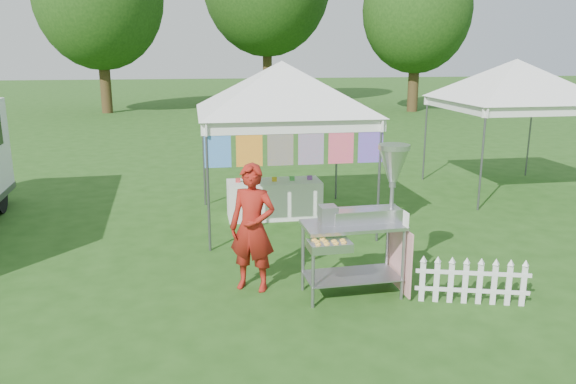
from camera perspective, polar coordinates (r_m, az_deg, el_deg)
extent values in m
plane|color=#224A15|center=(7.57, 3.65, -10.67)|extent=(120.00, 120.00, 0.00)
cylinder|color=#59595E|center=(9.02, -8.12, 0.39)|extent=(0.04, 0.04, 2.10)
cylinder|color=#59595E|center=(9.51, 9.23, 1.07)|extent=(0.04, 0.04, 2.10)
cylinder|color=#59595E|center=(11.80, -8.55, 3.63)|extent=(0.04, 0.04, 2.10)
cylinder|color=#59595E|center=(12.18, 4.96, 4.07)|extent=(0.04, 0.04, 2.10)
cube|color=white|center=(8.99, 0.81, 6.65)|extent=(3.00, 0.03, 0.22)
cube|color=white|center=(11.77, -1.72, 8.43)|extent=(3.00, 0.03, 0.22)
pyramid|color=white|center=(10.31, -0.64, 13.19)|extent=(4.24, 4.24, 0.90)
cylinder|color=#59595E|center=(8.98, 0.81, 7.15)|extent=(3.00, 0.03, 0.03)
cube|color=blue|center=(8.89, -7.18, 4.69)|extent=(0.42, 0.01, 0.70)
cube|color=red|center=(8.92, -3.96, 4.80)|extent=(0.42, 0.01, 0.70)
cube|color=#DBA70B|center=(8.99, -0.77, 4.90)|extent=(0.42, 0.01, 0.70)
cube|color=#32A9BD|center=(9.07, 2.36, 4.98)|extent=(0.42, 0.01, 0.70)
cube|color=#DB1BA6|center=(9.19, 5.42, 5.05)|extent=(0.42, 0.01, 0.70)
cube|color=#AF19B2|center=(9.33, 8.40, 5.10)|extent=(0.42, 0.01, 0.70)
cylinder|color=#59595E|center=(11.93, 19.10, 3.12)|extent=(0.04, 0.04, 2.10)
cylinder|color=#59595E|center=(14.44, 13.76, 5.31)|extent=(0.04, 0.04, 2.10)
cylinder|color=#59595E|center=(15.78, 23.32, 5.28)|extent=(0.04, 0.04, 2.10)
cube|color=white|center=(12.54, 25.21, 7.46)|extent=(3.00, 0.03, 0.22)
cube|color=white|center=(14.96, 19.04, 8.91)|extent=(3.00, 0.03, 0.22)
pyramid|color=white|center=(13.68, 22.25, 12.42)|extent=(4.24, 4.24, 0.90)
cylinder|color=#59595E|center=(12.54, 25.25, 7.82)|extent=(3.00, 0.03, 0.03)
cylinder|color=#372914|center=(31.02, -18.12, 11.30)|extent=(0.56, 0.56, 3.96)
cylinder|color=#372914|center=(35.00, -2.11, 12.94)|extent=(0.56, 0.56, 4.84)
cylinder|color=#372914|center=(30.98, 12.64, 11.24)|extent=(0.56, 0.56, 3.52)
ellipsoid|color=#2C5618|center=(31.01, 13.00, 17.59)|extent=(5.60, 5.60, 6.44)
cylinder|color=gray|center=(7.11, 2.56, -8.09)|extent=(0.05, 0.05, 0.98)
cylinder|color=gray|center=(7.48, 11.60, -7.21)|extent=(0.05, 0.05, 0.98)
cylinder|color=gray|center=(7.60, 1.53, -6.55)|extent=(0.05, 0.05, 0.98)
cylinder|color=gray|center=(7.95, 10.03, -5.82)|extent=(0.05, 0.05, 0.98)
cube|color=gray|center=(7.59, 6.47, -8.43)|extent=(1.26, 0.67, 0.02)
cube|color=#B7B7BC|center=(7.35, 6.62, -3.35)|extent=(1.33, 0.70, 0.04)
cube|color=#B7B7BC|center=(7.43, 7.95, -2.36)|extent=(0.93, 0.31, 0.16)
cube|color=gray|center=(7.27, 4.08, -2.33)|extent=(0.23, 0.25, 0.24)
cylinder|color=gray|center=(7.46, 10.56, 0.65)|extent=(0.06, 0.06, 0.98)
cone|color=#B7B7BC|center=(7.40, 10.66, 2.70)|extent=(0.41, 0.41, 0.43)
cylinder|color=#B7B7BC|center=(7.36, 10.74, 4.52)|extent=(0.43, 0.43, 0.07)
cube|color=#B7B7BC|center=(6.89, 4.23, -5.46)|extent=(0.53, 0.35, 0.11)
cube|color=#D59090|center=(7.74, 11.20, -6.45)|extent=(0.05, 0.81, 0.88)
cube|color=white|center=(7.25, 11.90, -2.73)|extent=(0.02, 0.15, 0.20)
imported|color=maroon|center=(7.55, -3.63, -3.65)|extent=(0.75, 0.65, 1.74)
cube|color=white|center=(7.56, 13.48, -8.79)|extent=(0.07, 0.04, 0.56)
cube|color=white|center=(7.58, 14.85, -8.80)|extent=(0.07, 0.04, 0.56)
cube|color=white|center=(7.61, 16.20, -8.81)|extent=(0.07, 0.04, 0.56)
cube|color=white|center=(7.64, 17.55, -8.81)|extent=(0.07, 0.04, 0.56)
cube|color=white|center=(7.68, 18.88, -8.81)|extent=(0.07, 0.04, 0.56)
cube|color=white|center=(7.72, 20.20, -8.80)|extent=(0.07, 0.04, 0.56)
cube|color=white|center=(7.77, 21.51, -8.78)|extent=(0.07, 0.04, 0.56)
cube|color=white|center=(7.81, 22.79, -8.77)|extent=(0.07, 0.04, 0.56)
cube|color=white|center=(7.70, 18.16, -9.50)|extent=(1.39, 0.43, 0.05)
cube|color=white|center=(7.61, 18.30, -7.84)|extent=(1.39, 0.43, 0.05)
cube|color=white|center=(10.94, -1.41, -0.72)|extent=(1.80, 0.70, 0.73)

